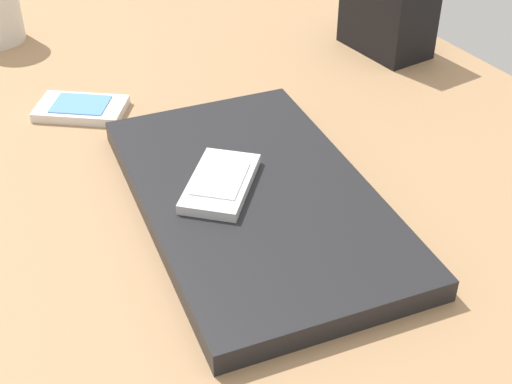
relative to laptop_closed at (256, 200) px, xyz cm
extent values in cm
cube|color=#9E7751|center=(9.66, -2.28, -2.60)|extent=(120.00, 80.00, 3.00)
cube|color=black|center=(0.00, 0.00, 0.00)|extent=(38.15, 25.84, 2.21)
cube|color=silver|center=(2.11, 2.67, 1.59)|extent=(11.08, 10.88, 0.98)
cube|color=white|center=(2.11, 2.67, 2.15)|extent=(7.48, 7.39, 0.14)
cube|color=silver|center=(26.30, 8.35, -0.57)|extent=(10.86, 11.67, 1.07)
cube|color=#5993E0|center=(26.30, 8.35, 0.04)|extent=(7.49, 7.81, 0.14)
cube|color=black|center=(22.35, -33.17, 4.24)|extent=(12.18, 7.82, 10.69)
camera|label=1|loc=(-47.75, 27.72, 41.13)|focal=50.65mm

